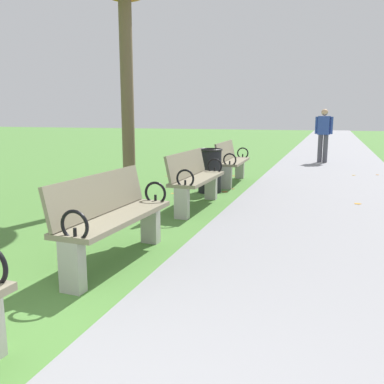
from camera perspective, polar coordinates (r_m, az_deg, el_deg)
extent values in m
cube|color=gray|center=(19.11, 18.52, 5.63)|extent=(3.11, 44.00, 0.02)
cube|color=gray|center=(4.20, -10.23, -3.44)|extent=(0.50, 1.62, 0.05)
cube|color=gray|center=(4.25, -12.54, -0.25)|extent=(0.18, 1.60, 0.40)
cube|color=#A8A59E|center=(3.68, -16.06, -9.77)|extent=(0.20, 0.13, 0.45)
cube|color=#A8A59E|center=(4.89, -5.70, -4.35)|extent=(0.20, 0.13, 0.45)
torus|color=black|center=(3.53, -15.77, -4.45)|extent=(0.27, 0.04, 0.27)
cylinder|color=black|center=(3.55, -15.70, -5.70)|extent=(0.03, 0.03, 0.12)
torus|color=black|center=(4.80, -5.04, -0.15)|extent=(0.27, 0.04, 0.27)
cylinder|color=black|center=(4.82, -5.02, -1.08)|extent=(0.03, 0.03, 0.12)
cube|color=gray|center=(6.61, 0.82, 1.83)|extent=(0.46, 1.60, 0.05)
cube|color=gray|center=(6.64, -0.74, 3.83)|extent=(0.14, 1.60, 0.40)
cube|color=#A8A59E|center=(5.97, -1.40, -1.57)|extent=(0.20, 0.12, 0.45)
cube|color=#A8A59E|center=(7.35, 2.61, 0.73)|extent=(0.20, 0.12, 0.45)
torus|color=black|center=(5.86, -0.94, 1.85)|extent=(0.27, 0.03, 0.27)
cylinder|color=black|center=(5.87, -0.93, 1.07)|extent=(0.03, 0.03, 0.12)
torus|color=black|center=(7.30, 3.13, 3.56)|extent=(0.27, 0.03, 0.27)
cylinder|color=black|center=(7.31, 3.12, 2.94)|extent=(0.03, 0.03, 0.12)
cube|color=gray|center=(9.08, 5.76, 4.18)|extent=(0.49, 1.61, 0.05)
cube|color=gray|center=(9.10, 4.60, 5.63)|extent=(0.17, 1.60, 0.40)
cube|color=#A8A59E|center=(8.40, 4.77, 1.95)|extent=(0.20, 0.13, 0.45)
cube|color=#A8A59E|center=(9.84, 6.55, 3.18)|extent=(0.20, 0.13, 0.45)
torus|color=black|center=(8.32, 5.19, 4.40)|extent=(0.27, 0.04, 0.27)
cylinder|color=black|center=(8.33, 5.18, 3.85)|extent=(0.03, 0.03, 0.12)
torus|color=black|center=(9.81, 6.96, 5.30)|extent=(0.27, 0.04, 0.27)
cylinder|color=black|center=(9.81, 6.95, 4.83)|extent=(0.03, 0.03, 0.12)
cylinder|color=brown|center=(7.21, -8.85, 12.96)|extent=(0.21, 0.21, 3.59)
cylinder|color=#4C4C56|center=(13.48, 17.11, 5.72)|extent=(0.14, 0.14, 0.85)
cylinder|color=#4C4C56|center=(13.45, 17.78, 5.67)|extent=(0.14, 0.14, 0.85)
cube|color=#2D4799|center=(13.43, 17.61, 8.69)|extent=(0.37, 0.28, 0.56)
sphere|color=tan|center=(13.43, 17.70, 10.35)|extent=(0.20, 0.20, 0.20)
cylinder|color=#2D4799|center=(13.48, 16.68, 8.74)|extent=(0.09, 0.09, 0.52)
cylinder|color=#2D4799|center=(13.39, 18.54, 8.63)|extent=(0.09, 0.09, 0.52)
cylinder|color=black|center=(7.99, 2.45, 2.80)|extent=(0.44, 0.44, 0.80)
torus|color=black|center=(7.94, 2.47, 5.80)|extent=(0.48, 0.48, 0.04)
cylinder|color=brown|center=(11.35, -1.42, 3.10)|extent=(0.12, 0.12, 0.00)
cylinder|color=brown|center=(10.16, -3.47, 2.20)|extent=(0.11, 0.11, 0.00)
cylinder|color=gold|center=(10.87, 21.24, 2.15)|extent=(0.11, 0.11, 0.00)
cylinder|color=#93511E|center=(12.06, 2.21, 3.54)|extent=(0.08, 0.08, 0.00)
cylinder|color=#93511E|center=(10.22, 5.78, 2.22)|extent=(0.14, 0.14, 0.00)
cylinder|color=#93511E|center=(8.44, 5.66, 0.45)|extent=(0.08, 0.08, 0.00)
cylinder|color=#BC842D|center=(7.43, 21.75, -1.50)|extent=(0.13, 0.13, 0.00)
cylinder|color=#93511E|center=(8.11, 4.50, 0.05)|extent=(0.15, 0.15, 0.00)
cylinder|color=#BC842D|center=(7.93, -2.70, -0.17)|extent=(0.07, 0.07, 0.00)
cylinder|color=#AD6B23|center=(11.17, 24.05, 2.17)|extent=(0.11, 0.11, 0.00)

